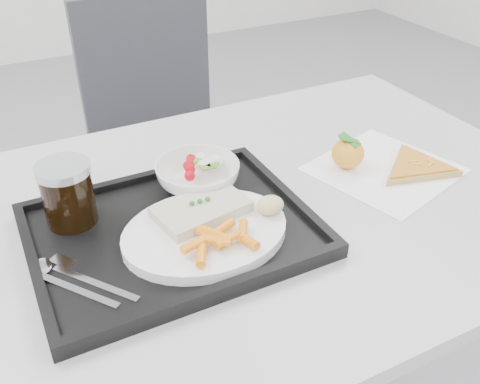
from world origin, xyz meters
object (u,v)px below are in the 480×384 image
at_px(salad_bowl, 198,175).
at_px(table, 249,232).
at_px(dinner_plate, 205,233).
at_px(pizza_slice, 417,167).
at_px(cola_glass, 68,193).
at_px(tangerine, 348,153).
at_px(tray, 172,232).
at_px(chair, 162,130).

bearing_deg(salad_bowl, table, -45.28).
bearing_deg(table, dinner_plate, -147.99).
bearing_deg(pizza_slice, dinner_plate, -177.52).
relative_size(table, salad_bowl, 7.89).
distance_m(cola_glass, tangerine, 0.53).
height_order(tangerine, pizza_slice, tangerine).
bearing_deg(tray, salad_bowl, 47.96).
bearing_deg(pizza_slice, tangerine, 149.09).
xyz_separation_m(chair, dinner_plate, (-0.21, -0.82, 0.24)).
bearing_deg(tray, chair, 72.34).
bearing_deg(cola_glass, chair, 60.47).
bearing_deg(pizza_slice, table, 171.13).
bearing_deg(salad_bowl, tray, -132.04).
relative_size(table, tangerine, 17.53).
bearing_deg(tray, cola_glass, 145.13).
distance_m(table, tangerine, 0.25).
bearing_deg(table, salad_bowl, 134.72).
relative_size(tray, pizza_slice, 1.98).
bearing_deg(pizza_slice, chair, 107.57).
distance_m(chair, pizza_slice, 0.87).
relative_size(table, pizza_slice, 5.29).
bearing_deg(dinner_plate, pizza_slice, 2.48).
height_order(chair, cola_glass, chair).
height_order(chair, pizza_slice, chair).
bearing_deg(chair, cola_glass, -119.53).
height_order(tray, salad_bowl, salad_bowl).
relative_size(dinner_plate, cola_glass, 2.50).
relative_size(table, tray, 2.67).
xyz_separation_m(table, pizza_slice, (0.34, -0.05, 0.08)).
distance_m(tray, salad_bowl, 0.14).
relative_size(salad_bowl, tangerine, 2.22).
bearing_deg(tray, pizza_slice, -2.72).
bearing_deg(table, chair, 83.16).
xyz_separation_m(dinner_plate, pizza_slice, (0.46, 0.02, -0.01)).
bearing_deg(cola_glass, pizza_slice, -10.64).
height_order(dinner_plate, tangerine, tangerine).
height_order(dinner_plate, salad_bowl, salad_bowl).
height_order(table, dinner_plate, dinner_plate).
bearing_deg(tangerine, dinner_plate, -165.31).
distance_m(tray, tangerine, 0.39).
relative_size(tray, salad_bowl, 2.96).
bearing_deg(tray, tangerine, 6.88).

